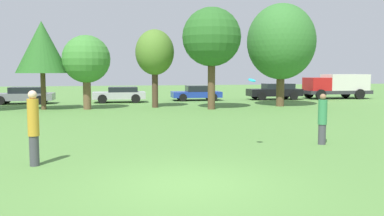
% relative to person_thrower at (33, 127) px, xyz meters
% --- Properties ---
extents(ground_plane, '(120.00, 120.00, 0.00)m').
position_rel_person_thrower_xyz_m(ground_plane, '(3.40, -2.52, -0.99)').
color(ground_plane, '#54843D').
extents(person_thrower, '(0.28, 0.28, 1.91)m').
position_rel_person_thrower_xyz_m(person_thrower, '(0.00, 0.00, 0.00)').
color(person_thrower, '#3F3F47').
rests_on(person_thrower, ground).
extents(person_catcher, '(0.29, 0.29, 1.66)m').
position_rel_person_thrower_xyz_m(person_catcher, '(8.71, 1.20, -0.15)').
color(person_catcher, '#3F3F47').
rests_on(person_catcher, ground).
extents(frisbee, '(0.24, 0.22, 0.13)m').
position_rel_person_thrower_xyz_m(frisbee, '(6.10, 0.78, 1.13)').
color(frisbee, '#19B2D8').
extents(tree_1, '(3.19, 3.19, 5.46)m').
position_rel_person_thrower_xyz_m(tree_1, '(-1.78, 16.12, 2.85)').
color(tree_1, brown).
rests_on(tree_1, ground).
extents(tree_2, '(2.96, 2.96, 4.61)m').
position_rel_person_thrower_xyz_m(tree_2, '(0.87, 15.64, 2.10)').
color(tree_2, brown).
rests_on(tree_2, ground).
extents(tree_3, '(2.52, 2.52, 5.09)m').
position_rel_person_thrower_xyz_m(tree_3, '(5.19, 16.02, 2.57)').
color(tree_3, '#473323').
rests_on(tree_3, ground).
extents(tree_4, '(3.65, 3.65, 6.32)m').
position_rel_person_thrower_xyz_m(tree_4, '(8.47, 14.02, 3.46)').
color(tree_4, brown).
rests_on(tree_4, ground).
extents(tree_5, '(4.58, 4.58, 6.90)m').
position_rel_person_thrower_xyz_m(tree_5, '(13.63, 15.14, 3.35)').
color(tree_5, brown).
rests_on(tree_5, ground).
extents(parked_car_grey, '(4.39, 2.13, 1.23)m').
position_rel_person_thrower_xyz_m(parked_car_grey, '(-3.74, 21.07, -0.34)').
color(parked_car_grey, slate).
rests_on(parked_car_grey, ground).
extents(parked_car_silver, '(4.00, 2.06, 1.18)m').
position_rel_person_thrower_xyz_m(parked_car_silver, '(3.15, 20.96, -0.35)').
color(parked_car_silver, '#B2B2B7').
rests_on(parked_car_silver, ground).
extents(parked_car_blue, '(4.05, 2.20, 1.21)m').
position_rel_person_thrower_xyz_m(parked_car_blue, '(9.41, 21.83, -0.37)').
color(parked_car_blue, '#1E389E').
rests_on(parked_car_blue, ground).
extents(parked_car_black, '(4.52, 2.02, 1.34)m').
position_rel_person_thrower_xyz_m(parked_car_black, '(16.04, 21.39, -0.27)').
color(parked_car_black, black).
rests_on(parked_car_black, ground).
extents(delivery_truck_red, '(5.78, 2.63, 2.11)m').
position_rel_person_thrower_xyz_m(delivery_truck_red, '(21.72, 21.28, 0.20)').
color(delivery_truck_red, '#2D2D33').
rests_on(delivery_truck_red, ground).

